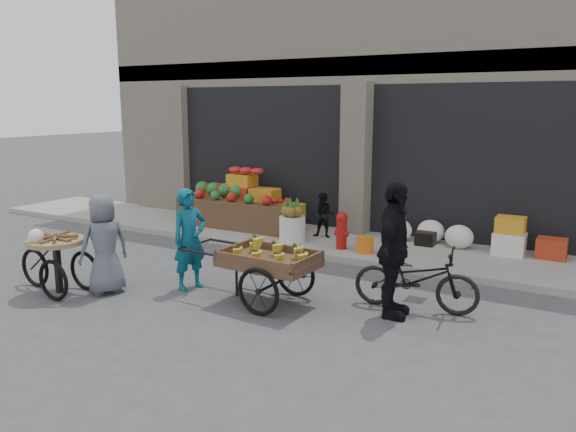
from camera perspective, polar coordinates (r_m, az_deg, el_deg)
The scene contains 15 objects.
ground at distance 8.03m, azimuth -7.69°, elevation -9.38°, with size 80.00×80.00×0.00m, color #424244.
sidewalk at distance 11.38m, azimuth 4.98°, elevation -2.77°, with size 18.00×2.20×0.12m, color gray.
building at distance 14.71m, azimuth 11.89°, elevation 13.23°, with size 14.00×6.45×7.00m.
fruit_display at distance 12.70m, azimuth -4.63°, elevation 1.54°, with size 3.10×1.12×1.24m.
pineapple_bin at distance 11.21m, azimuth 0.45°, elevation -1.32°, with size 0.52×0.52×0.50m, color silver.
fire_hydrant at distance 10.65m, azimuth 5.47°, elevation -1.32°, with size 0.22×0.22×0.71m.
orange_bucket at distance 10.47m, azimuth 7.83°, elevation -2.91°, with size 0.32×0.32×0.30m, color orange.
right_bay_goods at distance 11.08m, azimuth 18.71°, elevation -1.89°, with size 3.35×0.60×0.70m.
seated_person at distance 11.50m, azimuth 3.66°, elevation 0.08°, with size 0.45×0.35×0.93m, color black.
banana_cart at distance 8.02m, azimuth -2.25°, elevation -4.13°, with size 2.31×1.04×0.95m.
vendor_woman at distance 8.75m, azimuth -9.97°, elevation -2.33°, with size 0.57×0.38×1.57m, color #0D5068.
tricycle_cart at distance 9.17m, azimuth -22.44°, elevation -3.83°, with size 1.42×0.84×0.95m.
vendor_grey at distance 8.87m, azimuth -18.17°, elevation -2.73°, with size 0.74×0.48×1.52m, color slate.
bicycle at distance 8.01m, azimuth 12.86°, elevation -6.22°, with size 0.60×1.72×0.90m, color black.
cyclist at distance 7.57m, azimuth 10.67°, elevation -3.42°, with size 1.08×0.45×1.85m, color black.
Camera 1 is at (4.64, -5.92, 2.83)m, focal length 35.00 mm.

